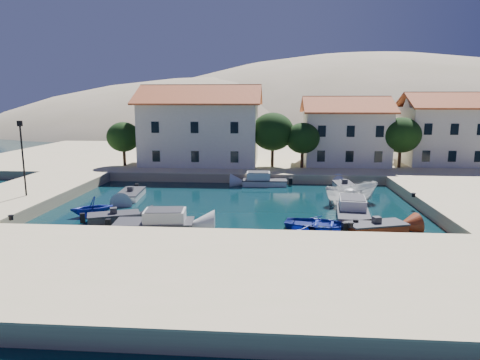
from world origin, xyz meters
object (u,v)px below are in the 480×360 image
object	(u,v)px
building_left	(201,124)
building_mid	(345,130)
lamppost	(22,151)
cabin_cruiser_east	(353,212)
boat_east	(351,203)
building_right	(441,128)
cabin_cruiser_south	(154,223)
rowboat_south	(320,229)

from	to	relation	value
building_left	building_mid	size ratio (longest dim) A/B	1.40
building_left	building_mid	bearing A→B (deg)	3.18
lamppost	cabin_cruiser_east	distance (m)	27.07
cabin_cruiser_east	boat_east	distance (m)	4.78
building_right	cabin_cruiser_south	size ratio (longest dim) A/B	1.69
cabin_cruiser_south	boat_east	size ratio (longest dim) A/B	1.09
building_right	boat_east	distance (m)	23.89
cabin_cruiser_south	building_left	bearing A→B (deg)	85.97
boat_east	building_left	bearing A→B (deg)	20.06
cabin_cruiser_east	building_left	bearing A→B (deg)	42.33
cabin_cruiser_south	rowboat_south	size ratio (longest dim) A/B	1.15
cabin_cruiser_south	rowboat_south	xyz separation A→B (m)	(11.48, 0.94, -0.48)
building_right	building_mid	bearing A→B (deg)	-175.24
building_left	cabin_cruiser_east	size ratio (longest dim) A/B	2.46
lamppost	cabin_cruiser_east	world-z (taller)	lamppost
building_left	rowboat_south	world-z (taller)	building_left
rowboat_south	boat_east	xyz separation A→B (m)	(3.53, 7.97, 0.00)
lamppost	cabin_cruiser_south	size ratio (longest dim) A/B	1.11
building_left	cabin_cruiser_east	world-z (taller)	building_left
building_right	boat_east	bearing A→B (deg)	-127.22
boat_east	building_right	bearing A→B (deg)	-61.12
building_mid	rowboat_south	xyz separation A→B (m)	(-5.60, -25.49, -5.22)
building_left	boat_east	bearing A→B (deg)	-46.04
building_mid	cabin_cruiser_east	xyz separation A→B (m)	(-2.80, -22.22, -4.75)
cabin_cruiser_south	cabin_cruiser_east	bearing A→B (deg)	10.31
building_left	lamppost	bearing A→B (deg)	-119.90
lamppost	cabin_cruiser_east	size ratio (longest dim) A/B	1.04
building_right	lamppost	world-z (taller)	building_right
building_mid	cabin_cruiser_south	distance (m)	31.82
building_right	rowboat_south	xyz separation A→B (m)	(-17.60, -26.49, -5.47)
lamppost	boat_east	distance (m)	28.05
building_left	rowboat_south	xyz separation A→B (m)	(12.40, -24.49, -5.94)
building_mid	building_left	bearing A→B (deg)	-176.82
building_left	building_mid	distance (m)	18.04
building_mid	building_right	size ratio (longest dim) A/B	1.11
rowboat_south	boat_east	world-z (taller)	boat_east
building_mid	rowboat_south	distance (m)	26.61
building_right	cabin_cruiser_east	world-z (taller)	building_right
cabin_cruiser_south	cabin_cruiser_east	xyz separation A→B (m)	(14.28, 4.20, 0.00)
building_left	building_right	bearing A→B (deg)	3.81
building_left	lamppost	world-z (taller)	building_left
cabin_cruiser_south	cabin_cruiser_east	distance (m)	14.89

